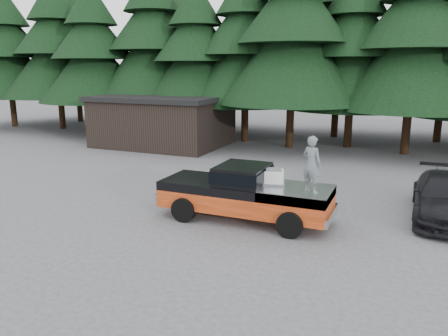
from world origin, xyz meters
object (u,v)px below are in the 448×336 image
at_px(air_compressor, 273,177).
at_px(parked_car, 446,197).
at_px(pickup_truck, 245,201).
at_px(man_on_bed, 312,164).
at_px(utility_building, 163,120).

xyz_separation_m(air_compressor, parked_car, (5.41, 2.72, -0.81)).
height_order(pickup_truck, parked_car, parked_car).
height_order(man_on_bed, utility_building, utility_building).
height_order(parked_car, utility_building, utility_building).
height_order(pickup_truck, man_on_bed, man_on_bed).
xyz_separation_m(pickup_truck, parked_car, (6.35, 2.89, 0.08)).
xyz_separation_m(parked_car, utility_building, (-16.52, 8.83, 0.92)).
relative_size(air_compressor, utility_building, 0.08).
relative_size(pickup_truck, air_compressor, 8.99).
distance_m(pickup_truck, man_on_bed, 2.79).
bearing_deg(man_on_bed, parked_car, -117.91).
distance_m(pickup_truck, utility_building, 15.55).
relative_size(man_on_bed, parked_car, 0.35).
xyz_separation_m(pickup_truck, air_compressor, (0.94, 0.18, 0.89)).
distance_m(pickup_truck, air_compressor, 1.31).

